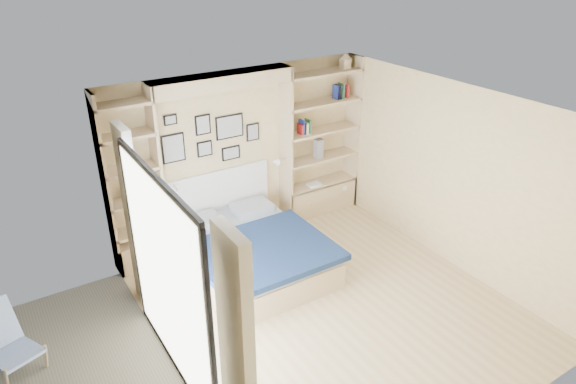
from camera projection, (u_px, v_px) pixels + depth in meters
ground at (327, 304)px, 6.38m from camera, size 4.50×4.50×0.00m
room_shell at (240, 188)px, 6.87m from camera, size 4.50×4.50×4.50m
bed at (251, 252)px, 6.95m from camera, size 1.73×2.13×1.07m
photo_gallery at (210, 137)px, 7.14m from camera, size 1.48×0.02×0.82m
reading_lamps at (229, 173)px, 7.27m from camera, size 1.92×0.12×0.15m
shelf_decor at (307, 117)px, 7.72m from camera, size 3.57×0.23×2.03m
deck_chair at (6, 341)px, 5.30m from camera, size 0.65×0.83×0.73m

